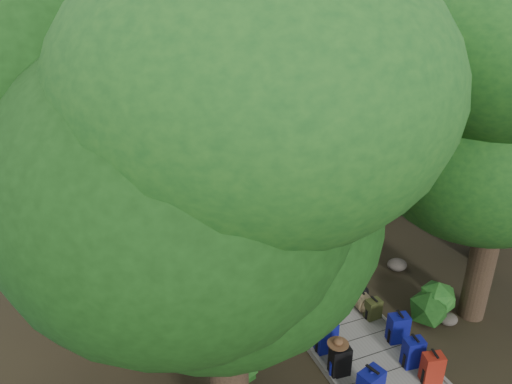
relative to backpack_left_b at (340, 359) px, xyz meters
name	(u,v)px	position (x,y,z in m)	size (l,w,h in m)	color
ground	(290,269)	(0.78, 3.67, -0.46)	(120.00, 120.00, 0.00)	black
sand_beach	(155,111)	(0.78, 19.67, -0.45)	(40.00, 22.00, 0.02)	tan
boardwalk	(274,248)	(0.78, 4.67, -0.40)	(2.00, 12.00, 0.12)	slate
backpack_left_b	(340,359)	(0.00, 0.00, 0.00)	(0.37, 0.26, 0.68)	black
backpack_left_c	(326,335)	(0.08, 0.65, 0.03)	(0.40, 0.29, 0.74)	#080B6E
backpack_right_a	(432,367)	(1.48, -0.81, -0.01)	(0.37, 0.26, 0.66)	maroon
backpack_right_b	(413,351)	(1.41, -0.35, -0.01)	(0.37, 0.26, 0.67)	#080B6E
backpack_right_c	(398,327)	(1.58, 0.33, 0.00)	(0.40, 0.28, 0.68)	#080B6E
backpack_right_d	(373,308)	(1.53, 1.12, -0.09)	(0.33, 0.24, 0.50)	#303714
duffel_right_khaki	(360,298)	(1.50, 1.58, -0.15)	(0.39, 0.59, 0.39)	brown
duffel_right_black	(351,287)	(1.54, 1.99, -0.12)	(0.44, 0.70, 0.44)	black
suitcase_on_boardwalk	(313,314)	(0.21, 1.41, -0.04)	(0.38, 0.21, 0.59)	black
lone_suitcase_on_sand	(209,154)	(1.19, 11.65, -0.12)	(0.41, 0.23, 0.64)	black
hat_brown	(338,341)	(-0.04, 0.05, 0.40)	(0.41, 0.41, 0.12)	#51351E
hat_white	(324,317)	(0.02, 0.69, 0.46)	(0.32, 0.32, 0.11)	silver
kayak	(119,145)	(-1.85, 14.54, -0.29)	(0.67, 3.05, 0.30)	red
sun_lounger	(263,131)	(4.33, 13.55, -0.17)	(0.55, 1.71, 0.55)	silver
tree_right_a	(508,147)	(3.72, 0.47, 3.52)	(4.78, 4.78, 7.97)	black
tree_right_c	(374,71)	(4.41, 5.89, 3.92)	(5.06, 5.06, 8.76)	black
tree_right_d	(402,30)	(6.66, 7.71, 4.70)	(5.63, 5.63, 10.32)	black
tree_right_e	(306,51)	(4.65, 10.47, 3.75)	(4.68, 4.68, 8.43)	black
tree_right_f	(337,24)	(7.76, 13.46, 4.24)	(5.27, 5.27, 9.41)	black
tree_left_a	(226,255)	(-2.52, -0.96, 3.46)	(4.71, 4.71, 7.85)	black
tree_left_b	(96,139)	(-3.59, 2.54, 4.02)	(4.98, 4.98, 8.96)	black
tree_left_c	(109,119)	(-2.88, 7.08, 3.02)	(4.00, 4.00, 6.96)	black
tree_back_a	(108,30)	(-1.21, 19.01, 3.80)	(4.92, 4.92, 8.52)	black
tree_back_c	(247,21)	(6.10, 19.77, 3.81)	(4.75, 4.75, 8.54)	black
tree_back_d	(23,50)	(-4.93, 17.98, 3.27)	(4.48, 4.48, 7.47)	black
palm_right_a	(306,73)	(3.96, 9.12, 3.28)	(4.39, 4.39, 7.48)	#174613
palm_right_b	(278,29)	(5.37, 14.43, 4.06)	(4.68, 4.68, 9.04)	#174613
palm_right_c	(221,59)	(3.36, 16.21, 2.61)	(3.86, 3.86, 6.13)	#174613
palm_left_a	(66,86)	(-3.69, 10.80, 3.15)	(4.54, 4.54, 7.23)	#174613
rock_left_b	(238,352)	(-1.55, 1.28, -0.36)	(0.37, 0.33, 0.20)	#4C473F
rock_left_c	(211,261)	(-1.05, 4.58, -0.31)	(0.54, 0.48, 0.30)	#4C473F
rock_left_d	(188,232)	(-1.16, 6.39, -0.38)	(0.30, 0.27, 0.16)	#4C473F
rock_right_a	(448,319)	(3.04, 0.43, -0.35)	(0.42, 0.38, 0.23)	#4C473F
rock_right_b	(397,265)	(3.31, 2.59, -0.32)	(0.51, 0.46, 0.28)	#4C473F
rock_right_c	(329,230)	(2.67, 4.92, -0.36)	(0.36, 0.33, 0.20)	#4C473F
rock_right_d	(320,190)	(3.77, 7.38, -0.32)	(0.50, 0.45, 0.28)	#4C473F
shrub_left_a	(234,372)	(-1.93, 0.48, -0.02)	(0.97, 0.97, 0.88)	#154617
shrub_left_b	(212,262)	(-1.14, 4.19, -0.07)	(0.88, 0.88, 0.79)	#154617
shrub_left_c	(132,194)	(-2.32, 8.66, 0.06)	(1.17, 1.17, 1.05)	#154617
shrub_right_a	(433,301)	(2.84, 0.76, -0.04)	(0.93, 0.93, 0.84)	#154617
shrub_right_b	(337,194)	(3.65, 6.16, 0.07)	(1.19, 1.19, 1.07)	#154617
shrub_right_c	(272,164)	(2.98, 9.62, -0.09)	(0.83, 0.83, 0.75)	#154617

